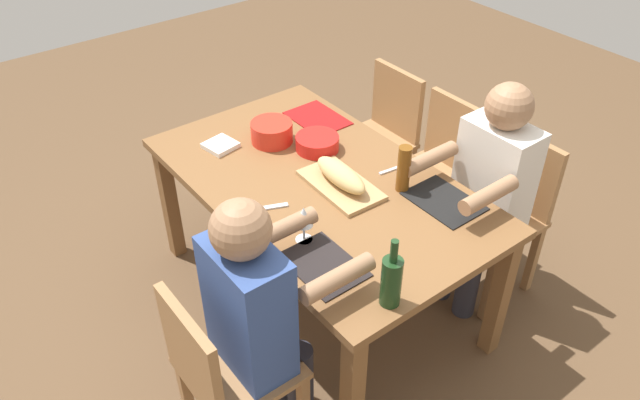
{
  "coord_description": "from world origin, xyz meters",
  "views": [
    {
      "loc": [
        1.83,
        -1.41,
        2.39
      ],
      "look_at": [
        0.0,
        0.0,
        0.63
      ],
      "focal_mm": 35.05,
      "sensor_mm": 36.0,
      "label": 1
    }
  ],
  "objects_px": {
    "diner_near_right": "(259,308)",
    "serving_bowl_salad": "(272,131)",
    "chair_far_left": "(383,132)",
    "napkin_stack": "(221,145)",
    "dining_table": "(320,195)",
    "serving_bowl_fruit": "(317,142)",
    "bread_loaf": "(341,175)",
    "chair_near_right": "(221,371)",
    "cutting_board": "(341,185)",
    "beer_bottle": "(404,169)",
    "chair_far_center": "(439,166)",
    "wine_glass": "(304,218)",
    "wine_bottle": "(391,280)",
    "diner_far_right": "(488,185)",
    "chair_far_right": "(505,207)"
  },
  "relations": [
    {
      "from": "wine_bottle",
      "to": "diner_near_right",
      "type": "bearing_deg",
      "value": -128.48
    },
    {
      "from": "chair_far_center",
      "to": "diner_far_right",
      "type": "xyz_separation_m",
      "value": [
        0.45,
        -0.18,
        0.21
      ]
    },
    {
      "from": "dining_table",
      "to": "serving_bowl_fruit",
      "type": "height_order",
      "value": "serving_bowl_fruit"
    },
    {
      "from": "chair_far_center",
      "to": "serving_bowl_salad",
      "type": "bearing_deg",
      "value": -117.48
    },
    {
      "from": "diner_far_right",
      "to": "napkin_stack",
      "type": "bearing_deg",
      "value": -139.04
    },
    {
      "from": "chair_near_right",
      "to": "cutting_board",
      "type": "relative_size",
      "value": 2.12
    },
    {
      "from": "beer_bottle",
      "to": "bread_loaf",
      "type": "bearing_deg",
      "value": -131.13
    },
    {
      "from": "diner_near_right",
      "to": "beer_bottle",
      "type": "height_order",
      "value": "diner_near_right"
    },
    {
      "from": "cutting_board",
      "to": "serving_bowl_salad",
      "type": "bearing_deg",
      "value": -176.97
    },
    {
      "from": "diner_near_right",
      "to": "serving_bowl_salad",
      "type": "bearing_deg",
      "value": 143.28
    },
    {
      "from": "chair_near_right",
      "to": "chair_far_left",
      "type": "distance_m",
      "value": 1.86
    },
    {
      "from": "dining_table",
      "to": "chair_near_right",
      "type": "relative_size",
      "value": 1.94
    },
    {
      "from": "dining_table",
      "to": "bread_loaf",
      "type": "bearing_deg",
      "value": 25.17
    },
    {
      "from": "chair_far_center",
      "to": "serving_bowl_fruit",
      "type": "height_order",
      "value": "chair_far_center"
    },
    {
      "from": "diner_far_right",
      "to": "bread_loaf",
      "type": "height_order",
      "value": "diner_far_right"
    },
    {
      "from": "dining_table",
      "to": "chair_far_right",
      "type": "distance_m",
      "value": 0.95
    },
    {
      "from": "diner_near_right",
      "to": "beer_bottle",
      "type": "distance_m",
      "value": 0.91
    },
    {
      "from": "serving_bowl_salad",
      "to": "beer_bottle",
      "type": "height_order",
      "value": "beer_bottle"
    },
    {
      "from": "chair_near_right",
      "to": "bread_loaf",
      "type": "height_order",
      "value": "same"
    },
    {
      "from": "bread_loaf",
      "to": "wine_bottle",
      "type": "distance_m",
      "value": 0.72
    },
    {
      "from": "diner_far_right",
      "to": "serving_bowl_salad",
      "type": "distance_m",
      "value": 1.07
    },
    {
      "from": "chair_far_left",
      "to": "napkin_stack",
      "type": "relative_size",
      "value": 6.07
    },
    {
      "from": "bread_loaf",
      "to": "beer_bottle",
      "type": "bearing_deg",
      "value": 48.87
    },
    {
      "from": "wine_glass",
      "to": "napkin_stack",
      "type": "relative_size",
      "value": 1.19
    },
    {
      "from": "diner_far_right",
      "to": "chair_far_left",
      "type": "bearing_deg",
      "value": 168.56
    },
    {
      "from": "dining_table",
      "to": "cutting_board",
      "type": "xyz_separation_m",
      "value": [
        0.09,
        0.04,
        0.09
      ]
    },
    {
      "from": "chair_near_right",
      "to": "chair_far_center",
      "type": "relative_size",
      "value": 1.0
    },
    {
      "from": "beer_bottle",
      "to": "cutting_board",
      "type": "bearing_deg",
      "value": -131.13
    },
    {
      "from": "serving_bowl_salad",
      "to": "serving_bowl_fruit",
      "type": "bearing_deg",
      "value": 34.6
    },
    {
      "from": "serving_bowl_fruit",
      "to": "beer_bottle",
      "type": "distance_m",
      "value": 0.51
    },
    {
      "from": "diner_near_right",
      "to": "bread_loaf",
      "type": "distance_m",
      "value": 0.77
    },
    {
      "from": "diner_far_right",
      "to": "cutting_board",
      "type": "bearing_deg",
      "value": -121.53
    },
    {
      "from": "chair_near_right",
      "to": "wine_bottle",
      "type": "xyz_separation_m",
      "value": [
        0.29,
        0.55,
        0.37
      ]
    },
    {
      "from": "beer_bottle",
      "to": "serving_bowl_salad",
      "type": "bearing_deg",
      "value": -161.3
    },
    {
      "from": "serving_bowl_fruit",
      "to": "napkin_stack",
      "type": "bearing_deg",
      "value": -129.34
    },
    {
      "from": "chair_far_center",
      "to": "wine_glass",
      "type": "xyz_separation_m",
      "value": [
        0.29,
        -1.12,
        0.37
      ]
    },
    {
      "from": "dining_table",
      "to": "wine_bottle",
      "type": "xyz_separation_m",
      "value": [
        0.75,
        -0.26,
        0.19
      ]
    },
    {
      "from": "wine_bottle",
      "to": "wine_glass",
      "type": "height_order",
      "value": "wine_bottle"
    },
    {
      "from": "beer_bottle",
      "to": "wine_glass",
      "type": "xyz_separation_m",
      "value": [
        0.01,
        -0.55,
        0.01
      ]
    },
    {
      "from": "wine_bottle",
      "to": "beer_bottle",
      "type": "height_order",
      "value": "wine_bottle"
    },
    {
      "from": "diner_near_right",
      "to": "cutting_board",
      "type": "height_order",
      "value": "diner_near_right"
    },
    {
      "from": "dining_table",
      "to": "serving_bowl_salad",
      "type": "relative_size",
      "value": 7.96
    },
    {
      "from": "dining_table",
      "to": "serving_bowl_salad",
      "type": "xyz_separation_m",
      "value": [
        -0.41,
        0.02,
        0.14
      ]
    },
    {
      "from": "diner_near_right",
      "to": "chair_far_left",
      "type": "height_order",
      "value": "diner_near_right"
    },
    {
      "from": "chair_far_right",
      "to": "diner_far_right",
      "type": "height_order",
      "value": "diner_far_right"
    },
    {
      "from": "chair_far_left",
      "to": "serving_bowl_salad",
      "type": "bearing_deg",
      "value": -87.16
    },
    {
      "from": "dining_table",
      "to": "beer_bottle",
      "type": "xyz_separation_m",
      "value": [
        0.27,
        0.25,
        0.19
      ]
    },
    {
      "from": "dining_table",
      "to": "chair_far_right",
      "type": "relative_size",
      "value": 1.94
    },
    {
      "from": "chair_far_left",
      "to": "cutting_board",
      "type": "relative_size",
      "value": 2.12
    },
    {
      "from": "diner_far_right",
      "to": "serving_bowl_fruit",
      "type": "xyz_separation_m",
      "value": [
        -0.67,
        -0.48,
        0.08
      ]
    }
  ]
}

